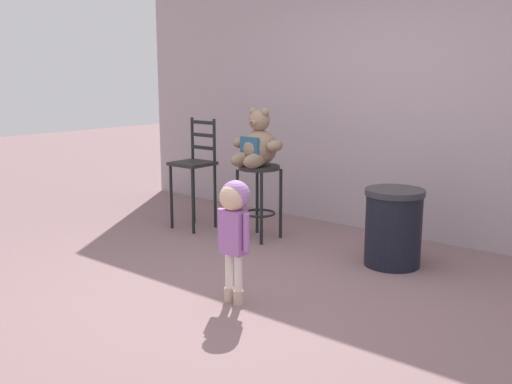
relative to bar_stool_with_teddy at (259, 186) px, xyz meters
The scene contains 7 objects.
ground_plane 1.55m from the bar_stool_with_teddy, 52.05° to the right, with size 24.00×24.00×0.00m, color #806263.
building_wall 1.89m from the bar_stool_with_teddy, 52.20° to the left, with size 6.98×0.30×3.47m, color #A5969C.
bar_stool_with_teddy is the anchor object (origin of this frame).
teddy_bear 0.41m from the bar_stool_with_teddy, 90.00° to the right, with size 0.54×0.49×0.56m.
child_walking 1.68m from the bar_stool_with_teddy, 56.64° to the right, with size 0.28×0.23×0.89m.
trash_bin 1.42m from the bar_stool_with_teddy, ahead, with size 0.50×0.50×0.66m.
bar_chair_empty 0.81m from the bar_stool_with_teddy, behind, with size 0.38×0.38×1.15m.
Camera 1 is at (2.68, -3.22, 1.62)m, focal length 41.10 mm.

